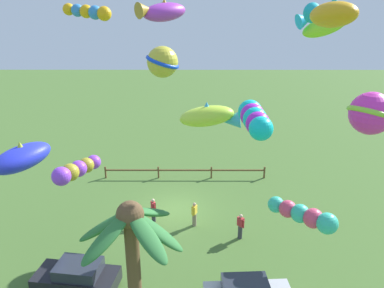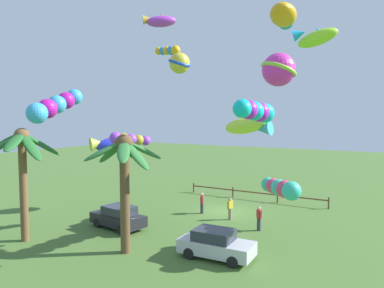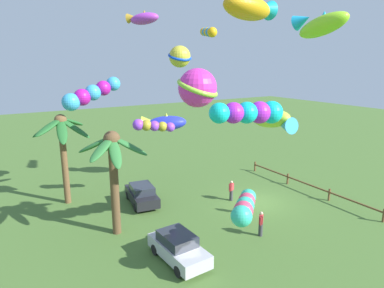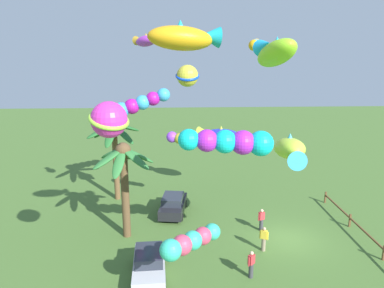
{
  "view_description": "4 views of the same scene",
  "coord_description": "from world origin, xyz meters",
  "px_view_note": "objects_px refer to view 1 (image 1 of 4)",
  "views": [
    {
      "loc": [
        -1.19,
        21.83,
        12.71
      ],
      "look_at": [
        -1.15,
        6.57,
        7.1
      ],
      "focal_mm": 34.66,
      "sensor_mm": 36.0,
      "label": 1
    },
    {
      "loc": [
        -11.91,
        25.37,
        7.36
      ],
      "look_at": [
        -0.8,
        6.53,
        5.75
      ],
      "focal_mm": 33.78,
      "sensor_mm": 36.0,
      "label": 2
    },
    {
      "loc": [
        -17.68,
        16.58,
        10.34
      ],
      "look_at": [
        0.13,
        5.7,
        5.25
      ],
      "focal_mm": 31.4,
      "sensor_mm": 36.0,
      "label": 3
    },
    {
      "loc": [
        -20.83,
        7.32,
        11.89
      ],
      "look_at": [
        -0.95,
        6.37,
        6.83
      ],
      "focal_mm": 33.18,
      "sensor_mm": 36.0,
      "label": 4
    }
  ],
  "objects_px": {
    "palm_tree_1": "(132,243)",
    "kite_ball_11": "(162,62)",
    "kite_fish_0": "(162,11)",
    "kite_tube_10": "(89,12)",
    "spectator_0": "(194,214)",
    "kite_tube_1": "(76,170)",
    "spectator_1": "(240,226)",
    "kite_fish_9": "(18,158)",
    "kite_ball_4": "(371,113)",
    "kite_fish_7": "(331,14)",
    "kite_fish_6": "(322,25)",
    "parked_car_1": "(77,277)",
    "kite_fish_2": "(210,116)",
    "spectator_2": "(153,210)",
    "kite_tube_3": "(254,118)",
    "kite_tube_8": "(303,215)"
  },
  "relations": [
    {
      "from": "palm_tree_1",
      "to": "kite_ball_11",
      "type": "xyz_separation_m",
      "value": [
        -0.92,
        -4.06,
        5.84
      ]
    },
    {
      "from": "kite_fish_0",
      "to": "kite_tube_10",
      "type": "bearing_deg",
      "value": -58.92
    },
    {
      "from": "spectator_0",
      "to": "kite_tube_1",
      "type": "relative_size",
      "value": 0.55
    },
    {
      "from": "spectator_1",
      "to": "kite_fish_9",
      "type": "relative_size",
      "value": 0.39
    },
    {
      "from": "kite_ball_4",
      "to": "kite_fish_7",
      "type": "distance_m",
      "value": 4.35
    },
    {
      "from": "kite_ball_4",
      "to": "kite_ball_11",
      "type": "xyz_separation_m",
      "value": [
        7.18,
        -3.3,
        1.24
      ]
    },
    {
      "from": "kite_ball_11",
      "to": "spectator_0",
      "type": "bearing_deg",
      "value": -106.02
    },
    {
      "from": "kite_fish_0",
      "to": "kite_fish_6",
      "type": "height_order",
      "value": "kite_fish_0"
    },
    {
      "from": "kite_tube_1",
      "to": "kite_fish_6",
      "type": "relative_size",
      "value": 1.03
    },
    {
      "from": "spectator_1",
      "to": "kite_ball_4",
      "type": "xyz_separation_m",
      "value": [
        -3.17,
        6.6,
        8.61
      ]
    },
    {
      "from": "parked_car_1",
      "to": "kite_fish_2",
      "type": "height_order",
      "value": "kite_fish_2"
    },
    {
      "from": "palm_tree_1",
      "to": "kite_fish_2",
      "type": "xyz_separation_m",
      "value": [
        -3.17,
        -9.65,
        1.94
      ]
    },
    {
      "from": "parked_car_1",
      "to": "kite_fish_7",
      "type": "height_order",
      "value": "kite_fish_7"
    },
    {
      "from": "spectator_0",
      "to": "kite_tube_1",
      "type": "bearing_deg",
      "value": 41.44
    },
    {
      "from": "palm_tree_1",
      "to": "kite_fish_2",
      "type": "relative_size",
      "value": 1.69
    },
    {
      "from": "spectator_0",
      "to": "spectator_2",
      "type": "xyz_separation_m",
      "value": [
        2.57,
        -0.47,
        0.0
      ]
    },
    {
      "from": "spectator_1",
      "to": "kite_tube_3",
      "type": "height_order",
      "value": "kite_tube_3"
    },
    {
      "from": "spectator_1",
      "to": "kite_tube_8",
      "type": "relative_size",
      "value": 0.55
    },
    {
      "from": "kite_tube_3",
      "to": "kite_tube_8",
      "type": "bearing_deg",
      "value": 137.42
    },
    {
      "from": "kite_fish_9",
      "to": "spectator_2",
      "type": "bearing_deg",
      "value": -161.82
    },
    {
      "from": "kite_fish_2",
      "to": "spectator_2",
      "type": "bearing_deg",
      "value": 7.81
    },
    {
      "from": "kite_tube_1",
      "to": "kite_fish_7",
      "type": "relative_size",
      "value": 0.94
    },
    {
      "from": "spectator_0",
      "to": "kite_ball_11",
      "type": "height_order",
      "value": "kite_ball_11"
    },
    {
      "from": "spectator_0",
      "to": "kite_tube_1",
      "type": "xyz_separation_m",
      "value": [
        5.33,
        4.71,
        5.09
      ]
    },
    {
      "from": "spectator_2",
      "to": "kite_fish_9",
      "type": "relative_size",
      "value": 0.39
    },
    {
      "from": "kite_fish_2",
      "to": "kite_fish_9",
      "type": "height_order",
      "value": "kite_fish_2"
    },
    {
      "from": "spectator_2",
      "to": "kite_fish_6",
      "type": "xyz_separation_m",
      "value": [
        -8.56,
        2.09,
        11.16
      ]
    },
    {
      "from": "spectator_2",
      "to": "kite_tube_8",
      "type": "relative_size",
      "value": 0.55
    },
    {
      "from": "spectator_1",
      "to": "kite_ball_11",
      "type": "bearing_deg",
      "value": 39.47
    },
    {
      "from": "kite_tube_1",
      "to": "kite_fish_7",
      "type": "distance_m",
      "value": 12.38
    },
    {
      "from": "spectator_0",
      "to": "kite_tube_8",
      "type": "height_order",
      "value": "kite_tube_8"
    },
    {
      "from": "spectator_2",
      "to": "kite_ball_11",
      "type": "bearing_deg",
      "value": 103.59
    },
    {
      "from": "kite_fish_2",
      "to": "kite_fish_9",
      "type": "bearing_deg",
      "value": 14.77
    },
    {
      "from": "spectator_0",
      "to": "kite_fish_2",
      "type": "distance_m",
      "value": 6.1
    },
    {
      "from": "spectator_1",
      "to": "kite_ball_4",
      "type": "relative_size",
      "value": 0.72
    },
    {
      "from": "kite_fish_7",
      "to": "kite_tube_8",
      "type": "bearing_deg",
      "value": -75.32
    },
    {
      "from": "kite_fish_9",
      "to": "kite_fish_7",
      "type": "bearing_deg",
      "value": 167.51
    },
    {
      "from": "kite_fish_2",
      "to": "kite_fish_0",
      "type": "bearing_deg",
      "value": 75.73
    },
    {
      "from": "kite_fish_0",
      "to": "kite_fish_7",
      "type": "relative_size",
      "value": 0.6
    },
    {
      "from": "kite_ball_4",
      "to": "kite_ball_11",
      "type": "relative_size",
      "value": 1.55
    },
    {
      "from": "spectator_0",
      "to": "kite_tube_10",
      "type": "bearing_deg",
      "value": -1.43
    },
    {
      "from": "parked_car_1",
      "to": "kite_ball_4",
      "type": "xyz_separation_m",
      "value": [
        -11.42,
        2.33,
        8.67
      ]
    },
    {
      "from": "spectator_2",
      "to": "kite_fish_6",
      "type": "bearing_deg",
      "value": 166.25
    },
    {
      "from": "parked_car_1",
      "to": "kite_tube_3",
      "type": "relative_size",
      "value": 0.87
    },
    {
      "from": "kite_ball_4",
      "to": "kite_fish_9",
      "type": "bearing_deg",
      "value": -22.13
    },
    {
      "from": "parked_car_1",
      "to": "spectator_1",
      "type": "distance_m",
      "value": 9.28
    },
    {
      "from": "kite_ball_4",
      "to": "parked_car_1",
      "type": "bearing_deg",
      "value": -11.55
    },
    {
      "from": "spectator_0",
      "to": "spectator_2",
      "type": "distance_m",
      "value": 2.61
    },
    {
      "from": "spectator_1",
      "to": "kite_ball_4",
      "type": "bearing_deg",
      "value": 115.66
    },
    {
      "from": "kite_tube_3",
      "to": "kite_fish_6",
      "type": "distance_m",
      "value": 5.39
    }
  ]
}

